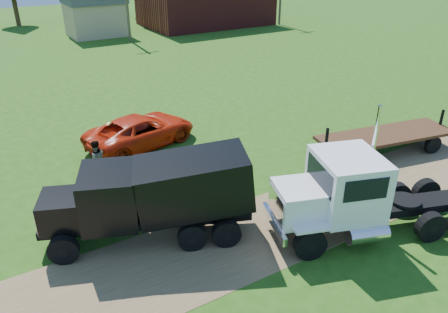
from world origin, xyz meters
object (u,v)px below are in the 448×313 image
flatbed_trailer (385,138)px  spectator_a (373,207)px  white_semi_tractor (348,196)px  black_dump_truck (155,194)px  orange_pickup (141,131)px

flatbed_trailer → spectator_a: spectator_a is taller
white_semi_tractor → spectator_a: (1.02, -0.35, -0.62)m
black_dump_truck → orange_pickup: (2.45, 7.74, -0.95)m
flatbed_trailer → white_semi_tractor: bearing=-139.2°
white_semi_tractor → spectator_a: white_semi_tractor is taller
orange_pickup → spectator_a: bearing=-173.0°
flatbed_trailer → spectator_a: size_ratio=3.78×
orange_pickup → white_semi_tractor: bearing=-177.1°
spectator_a → white_semi_tractor: bearing=148.8°
white_semi_tractor → orange_pickup: (-3.43, 11.10, -0.78)m
spectator_a → orange_pickup: bearing=99.1°
black_dump_truck → flatbed_trailer: size_ratio=1.01×
white_semi_tractor → black_dump_truck: white_semi_tractor is taller
black_dump_truck → white_semi_tractor: bearing=-8.0°
black_dump_truck → spectator_a: black_dump_truck is taller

